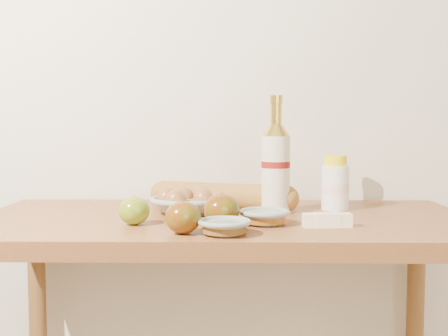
{
  "coord_description": "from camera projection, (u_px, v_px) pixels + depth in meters",
  "views": [
    {
      "loc": [
        0.02,
        -0.16,
        1.12
      ],
      "look_at": [
        0.0,
        1.15,
        1.02
      ],
      "focal_mm": 45.0,
      "sensor_mm": 36.0,
      "label": 1
    }
  ],
  "objects": [
    {
      "name": "back_wall",
      "position": [
        226.0,
        64.0,
        1.66
      ],
      "size": [
        3.5,
        0.02,
        2.6
      ],
      "primitive_type": "cube",
      "color": "silver",
      "rests_on": "ground"
    },
    {
      "name": "apple_redgreen_front",
      "position": [
        183.0,
        217.0,
        1.14
      ],
      "size": [
        0.1,
        0.1,
        0.07
      ],
      "rotation": [
        0.0,
        0.0,
        -0.43
      ],
      "color": "maroon",
      "rests_on": "table"
    },
    {
      "name": "apple_redgreen_right",
      "position": [
        221.0,
        210.0,
        1.22
      ],
      "size": [
        0.09,
        0.09,
        0.07
      ],
      "rotation": [
        0.0,
        0.0,
        0.19
      ],
      "color": "maroon",
      "rests_on": "table"
    },
    {
      "name": "butter_stick",
      "position": [
        327.0,
        220.0,
        1.22
      ],
      "size": [
        0.11,
        0.04,
        0.03
      ],
      "rotation": [
        0.0,
        0.0,
        0.08
      ],
      "color": "#FFF9C5",
      "rests_on": "table"
    },
    {
      "name": "baguette",
      "position": [
        222.0,
        196.0,
        1.48
      ],
      "size": [
        0.41,
        0.19,
        0.07
      ],
      "rotation": [
        0.0,
        0.0,
        -0.31
      ],
      "color": "#B58137",
      "rests_on": "table"
    },
    {
      "name": "apple_yellowgreen",
      "position": [
        134.0,
        211.0,
        1.24
      ],
      "size": [
        0.09,
        0.09,
        0.06
      ],
      "rotation": [
        0.0,
        0.0,
        -0.31
      ],
      "color": "olive",
      "rests_on": "table"
    },
    {
      "name": "bourbon_bottle",
      "position": [
        276.0,
        165.0,
        1.41
      ],
      "size": [
        0.09,
        0.09,
        0.29
      ],
      "rotation": [
        0.0,
        0.0,
        -0.26
      ],
      "color": "beige",
      "rests_on": "table"
    },
    {
      "name": "syrup_bowl",
      "position": [
        265.0,
        217.0,
        1.25
      ],
      "size": [
        0.12,
        0.12,
        0.03
      ],
      "rotation": [
        0.0,
        0.0,
        0.03
      ],
      "color": "gray",
      "rests_on": "table"
    },
    {
      "name": "egg_bowl",
      "position": [
        187.0,
        203.0,
        1.4
      ],
      "size": [
        0.24,
        0.24,
        0.07
      ],
      "rotation": [
        0.0,
        0.0,
        0.38
      ],
      "color": "#95A39E",
      "rests_on": "table"
    },
    {
      "name": "sugar_bowl",
      "position": [
        224.0,
        227.0,
        1.13
      ],
      "size": [
        0.12,
        0.12,
        0.03
      ],
      "rotation": [
        0.0,
        0.0,
        0.11
      ],
      "color": "#8F9C98",
      "rests_on": "table"
    },
    {
      "name": "table",
      "position": [
        224.0,
        267.0,
        1.37
      ],
      "size": [
        1.2,
        0.6,
        0.9
      ],
      "color": "#9D6032",
      "rests_on": "ground"
    },
    {
      "name": "cream_bottle",
      "position": [
        335.0,
        185.0,
        1.46
      ],
      "size": [
        0.09,
        0.09,
        0.14
      ],
      "rotation": [
        0.0,
        0.0,
        -0.4
      ],
      "color": "white",
      "rests_on": "table"
    }
  ]
}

